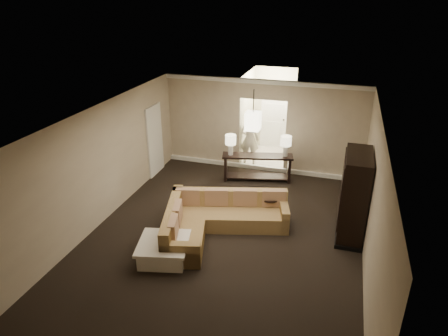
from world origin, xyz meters
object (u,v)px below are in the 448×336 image
(console_table, at_px, (257,165))
(person, at_px, (250,137))
(drink_table, at_px, (270,203))
(coffee_table, at_px, (164,250))
(armoire, at_px, (353,198))
(sectional_sofa, at_px, (215,219))

(console_table, height_order, person, person)
(console_table, xyz_separation_m, drink_table, (0.76, -2.01, -0.05))
(coffee_table, distance_m, console_table, 4.36)
(coffee_table, bearing_deg, drink_table, 51.23)
(armoire, xyz_separation_m, person, (-3.14, 3.27, -0.04))
(drink_table, height_order, person, person)
(armoire, bearing_deg, person, 133.89)
(armoire, distance_m, person, 4.53)
(console_table, relative_size, person, 1.15)
(armoire, bearing_deg, drink_table, 175.21)
(armoire, height_order, drink_table, armoire)
(sectional_sofa, distance_m, coffee_table, 1.45)
(sectional_sofa, distance_m, console_table, 2.99)
(sectional_sofa, xyz_separation_m, console_table, (0.32, 2.97, 0.14))
(console_table, height_order, drink_table, console_table)
(coffee_table, height_order, person, person)
(sectional_sofa, height_order, drink_table, sectional_sofa)
(coffee_table, distance_m, armoire, 4.27)
(person, bearing_deg, armoire, 130.62)
(coffee_table, xyz_separation_m, console_table, (1.02, 4.23, 0.25))
(console_table, bearing_deg, coffee_table, -116.73)
(console_table, xyz_separation_m, armoire, (2.64, -2.17, 0.48))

